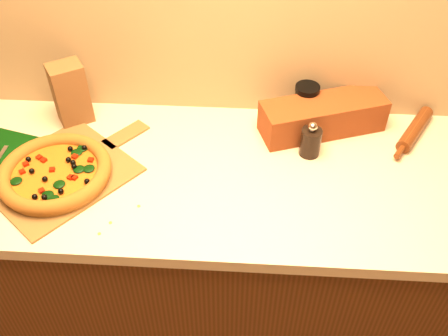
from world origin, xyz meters
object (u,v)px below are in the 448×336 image
(rolling_pin, at_px, (415,129))
(pepper_grinder, at_px, (311,141))
(pizza_peel, at_px, (63,171))
(dark_jar, at_px, (306,103))
(pizza, at_px, (55,172))

(rolling_pin, bearing_deg, pepper_grinder, -161.71)
(pizza_peel, xyz_separation_m, dark_jar, (0.75, 0.32, 0.06))
(pizza, relative_size, pepper_grinder, 2.71)
(pizza_peel, distance_m, dark_jar, 0.82)
(rolling_pin, bearing_deg, dark_jar, 169.69)
(pizza, xyz_separation_m, pepper_grinder, (0.77, 0.17, 0.02))
(pizza, xyz_separation_m, dark_jar, (0.76, 0.35, 0.04))
(pizza, bearing_deg, dark_jar, 24.73)
(pizza, height_order, dark_jar, dark_jar)
(pepper_grinder, bearing_deg, dark_jar, 92.17)
(pizza_peel, xyz_separation_m, pizza, (-0.01, -0.03, 0.03))
(pizza_peel, relative_size, dark_jar, 4.13)
(rolling_pin, relative_size, dark_jar, 2.23)
(dark_jar, bearing_deg, pizza_peel, -157.04)
(pepper_grinder, height_order, rolling_pin, pepper_grinder)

